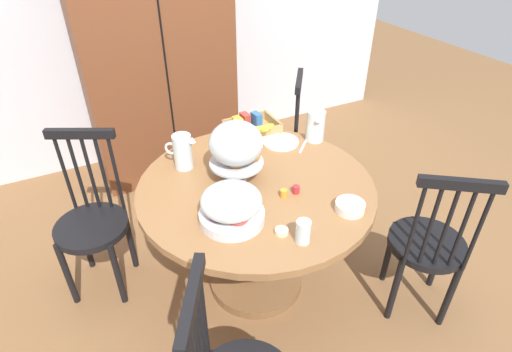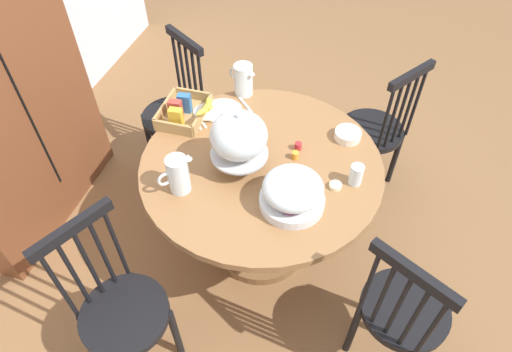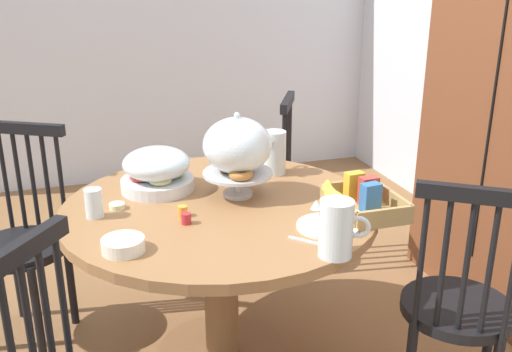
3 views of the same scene
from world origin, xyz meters
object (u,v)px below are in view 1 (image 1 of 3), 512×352
object	(u,v)px
cereal_bowl	(350,207)
dining_table	(256,215)
milk_pitcher	(183,153)
cereal_basket	(252,127)
windsor_chair_facing_door	(277,144)
windsor_chair_by_cabinet	(428,246)
windsor_chair_far_side	(93,224)
china_plate_large	(281,142)
butter_dish	(282,231)
wooden_armoire	(155,53)
china_plate_small	(268,136)
drinking_glass	(303,232)
orange_juice_pitcher	(315,127)
fruit_platter_covered	(232,206)
pastry_stand_with_dome	(236,145)

from	to	relation	value
cereal_bowl	dining_table	bearing A→B (deg)	127.07
milk_pitcher	cereal_basket	distance (m)	0.53
windsor_chair_facing_door	windsor_chair_by_cabinet	bearing A→B (deg)	-81.92
windsor_chair_far_side	cereal_basket	bearing A→B (deg)	3.45
china_plate_large	butter_dish	size ratio (longest dim) A/B	3.67
cereal_basket	butter_dish	bearing A→B (deg)	-108.37
windsor_chair_by_cabinet	cereal_bowl	distance (m)	0.55
wooden_armoire	dining_table	xyz separation A→B (m)	(0.06, -1.55, -0.45)
china_plate_large	wooden_armoire	bearing A→B (deg)	107.44
china_plate_large	butter_dish	xyz separation A→B (m)	(-0.40, -0.70, 0.01)
windsor_chair_facing_door	china_plate_large	bearing A→B (deg)	-117.64
windsor_chair_facing_door	china_plate_small	world-z (taller)	windsor_chair_facing_door
windsor_chair_facing_door	china_plate_small	xyz separation A→B (m)	(-0.26, -0.34, 0.30)
windsor_chair_far_side	cereal_basket	distance (m)	1.08
cereal_basket	drinking_glass	xyz separation A→B (m)	(-0.24, -0.96, 0.01)
windsor_chair_facing_door	orange_juice_pitcher	world-z (taller)	windsor_chair_facing_door
dining_table	windsor_chair_far_side	size ratio (longest dim) A/B	1.26
windsor_chair_by_cabinet	drinking_glass	size ratio (longest dim) A/B	8.86
china_plate_small	dining_table	bearing A→B (deg)	-125.78
windsor_chair_facing_door	fruit_platter_covered	size ratio (longest dim) A/B	3.25
china_plate_large	windsor_chair_far_side	bearing A→B (deg)	174.01
pastry_stand_with_dome	china_plate_large	world-z (taller)	pastry_stand_with_dome
orange_juice_pitcher	drinking_glass	world-z (taller)	orange_juice_pitcher
cereal_bowl	butter_dish	size ratio (longest dim) A/B	2.33
windsor_chair_facing_door	cereal_bowl	size ratio (longest dim) A/B	6.96
cereal_basket	pastry_stand_with_dome	bearing A→B (deg)	-125.49
windsor_chair_facing_door	butter_dish	bearing A→B (deg)	-118.85
cereal_bowl	drinking_glass	distance (m)	0.32
butter_dish	wooden_armoire	bearing A→B (deg)	89.83
fruit_platter_covered	wooden_armoire	bearing A→B (deg)	84.68
dining_table	china_plate_small	world-z (taller)	china_plate_small
dining_table	drinking_glass	world-z (taller)	drinking_glass
pastry_stand_with_dome	cereal_bowl	xyz separation A→B (m)	(0.36, -0.48, -0.18)
dining_table	drinking_glass	xyz separation A→B (m)	(-0.01, -0.47, 0.26)
china_plate_large	windsor_chair_facing_door	bearing A→B (deg)	62.36
orange_juice_pitcher	milk_pitcher	size ratio (longest dim) A/B	0.96
drinking_glass	butter_dish	world-z (taller)	drinking_glass
orange_juice_pitcher	cereal_basket	distance (m)	0.39
pastry_stand_with_dome	fruit_platter_covered	distance (m)	0.36
cereal_bowl	china_plate_large	bearing A→B (deg)	87.56
windsor_chair_by_cabinet	dining_table	bearing A→B (deg)	142.83
wooden_armoire	drinking_glass	xyz separation A→B (m)	(0.05, -2.02, -0.19)
butter_dish	fruit_platter_covered	bearing A→B (deg)	131.54
orange_juice_pitcher	china_plate_large	world-z (taller)	orange_juice_pitcher
cereal_basket	cereal_bowl	distance (m)	0.89
china_plate_large	dining_table	bearing A→B (deg)	-136.11
wooden_armoire	china_plate_small	xyz separation A→B (m)	(0.35, -1.16, -0.23)
dining_table	windsor_chair_far_side	world-z (taller)	windsor_chair_far_side
windsor_chair_facing_door	milk_pitcher	bearing A→B (deg)	-153.45
windsor_chair_by_cabinet	cereal_basket	xyz separation A→B (m)	(-0.51, 1.04, 0.33)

